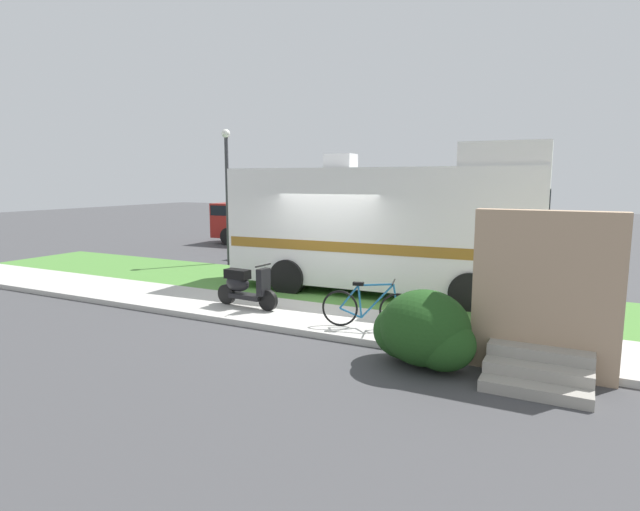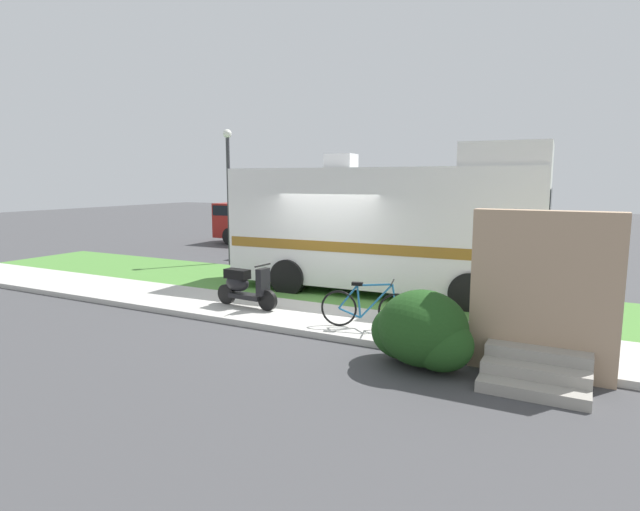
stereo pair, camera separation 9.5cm
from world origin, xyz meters
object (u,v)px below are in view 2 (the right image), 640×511
(scooter, at_px, (244,286))
(bottle_spare, at_px, (568,346))
(motorhome_rv, at_px, (387,226))
(pickup_truck_far, at_px, (262,222))
(bottle_green, at_px, (572,349))
(street_lamp_post, at_px, (229,184))
(bicycle, at_px, (367,308))
(pickup_truck_near, at_px, (339,234))

(scooter, height_order, bottle_spare, scooter)
(motorhome_rv, height_order, pickup_truck_far, motorhome_rv)
(bottle_green, xyz_separation_m, street_lamp_post, (-10.45, 5.08, 2.45))
(scooter, relative_size, bottle_spare, 5.31)
(bottle_spare, distance_m, street_lamp_post, 11.78)
(bottle_spare, bearing_deg, pickup_truck_far, 141.06)
(motorhome_rv, distance_m, bicycle, 3.64)
(scooter, height_order, bottle_green, scooter)
(scooter, bearing_deg, bottle_spare, -1.27)
(pickup_truck_far, relative_size, bottle_green, 19.65)
(bottle_green, distance_m, street_lamp_post, 11.87)
(pickup_truck_far, bearing_deg, scooter, -57.75)
(bottle_spare, bearing_deg, motorhome_rv, 142.75)
(scooter, distance_m, bottle_green, 6.37)
(pickup_truck_near, bearing_deg, bottle_spare, -43.97)
(motorhome_rv, bearing_deg, bottle_spare, -37.25)
(bottle_spare, bearing_deg, street_lamp_post, 154.29)
(motorhome_rv, xyz_separation_m, bottle_green, (4.28, -3.28, -1.48))
(bicycle, bearing_deg, bottle_green, 0.75)
(bicycle, xyz_separation_m, bottle_green, (3.40, 0.04, -0.27))
(motorhome_rv, distance_m, street_lamp_post, 6.50)
(scooter, bearing_deg, pickup_truck_far, 122.25)
(bottle_spare, relative_size, street_lamp_post, 0.07)
(bicycle, bearing_deg, street_lamp_post, 144.00)
(scooter, distance_m, bottle_spare, 6.30)
(bicycle, relative_size, pickup_truck_near, 0.30)
(pickup_truck_near, bearing_deg, bottle_green, -44.03)
(bottle_spare, bearing_deg, bottle_green, -50.85)
(pickup_truck_far, height_order, street_lamp_post, street_lamp_post)
(motorhome_rv, bearing_deg, bicycle, -75.28)
(pickup_truck_far, bearing_deg, motorhome_rv, -39.76)
(bicycle, relative_size, street_lamp_post, 0.38)
(scooter, bearing_deg, bicycle, -5.03)
(bicycle, height_order, pickup_truck_far, pickup_truck_far)
(scooter, distance_m, pickup_truck_near, 7.06)
(pickup_truck_far, bearing_deg, bottle_green, -39.01)
(pickup_truck_far, distance_m, street_lamp_post, 5.95)
(pickup_truck_far, bearing_deg, street_lamp_post, -66.57)
(motorhome_rv, bearing_deg, pickup_truck_near, 128.94)
(bicycle, xyz_separation_m, bottle_spare, (3.34, 0.12, -0.26))
(motorhome_rv, distance_m, pickup_truck_near, 5.07)
(bottle_green, bearing_deg, bottle_spare, 129.15)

